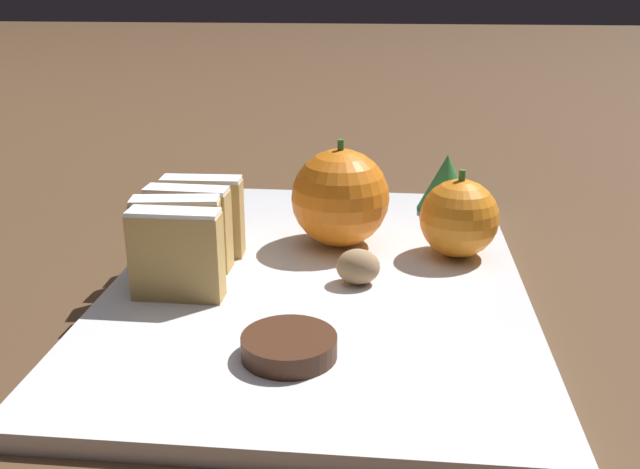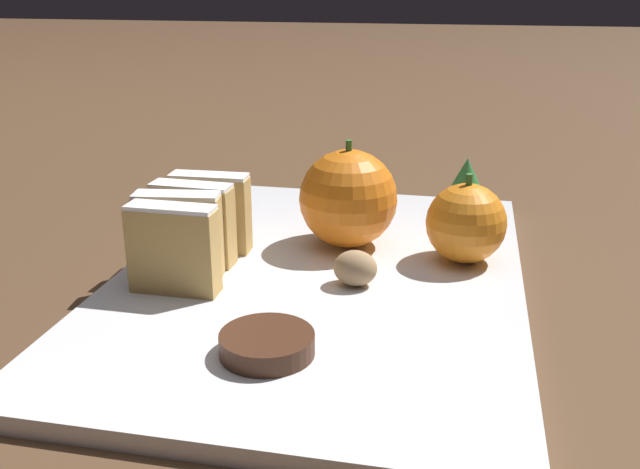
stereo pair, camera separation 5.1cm
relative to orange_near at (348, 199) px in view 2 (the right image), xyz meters
name	(u,v)px [view 2 (the right image)]	position (x,y,z in m)	size (l,w,h in m)	color
ground_plane	(320,288)	(-0.01, -0.06, -0.05)	(6.00, 6.00, 0.00)	#513823
serving_platter	(320,280)	(-0.01, -0.06, -0.05)	(0.29, 0.42, 0.01)	white
stollen_slice_front	(173,249)	(-0.10, -0.11, -0.01)	(0.06, 0.02, 0.06)	tan
stollen_slice_second	(179,235)	(-0.11, -0.09, -0.01)	(0.06, 0.03, 0.06)	tan
stollen_slice_third	(194,223)	(-0.11, -0.06, -0.01)	(0.06, 0.02, 0.06)	tan
stollen_slice_fourth	(211,213)	(-0.10, -0.03, -0.01)	(0.06, 0.02, 0.06)	tan
orange_near	(348,199)	(0.00, 0.00, 0.00)	(0.08, 0.08, 0.09)	orange
orange_far	(466,223)	(0.09, -0.02, -0.01)	(0.06, 0.06, 0.07)	orange
walnut	(355,268)	(0.02, -0.08, -0.03)	(0.03, 0.03, 0.03)	tan
chocolate_cookie	(267,344)	(-0.02, -0.18, -0.03)	(0.06, 0.06, 0.01)	#472819
evergreen_sprig	(466,186)	(0.09, 0.10, -0.01)	(0.05, 0.05, 0.05)	#2D7538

